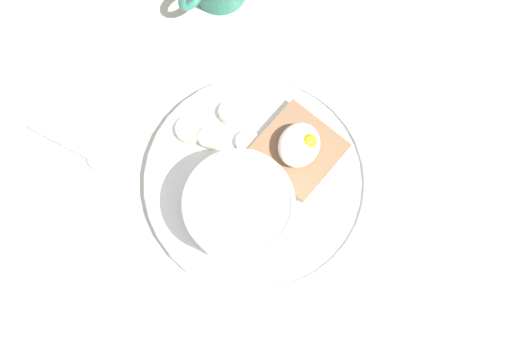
{
  "coord_description": "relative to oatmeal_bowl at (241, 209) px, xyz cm",
  "views": [
    {
      "loc": [
        -15.79,
        -7.31,
        70.22
      ],
      "look_at": [
        0.0,
        0.0,
        5.0
      ],
      "focal_mm": 40.0,
      "sensor_mm": 36.0,
      "label": 1
    }
  ],
  "objects": [
    {
      "name": "banana_slice_right",
      "position": [
        8.34,
        3.02,
        -2.67
      ],
      "size": [
        4.27,
        4.27,
        1.03
      ],
      "color": "#F4EBC8",
      "rests_on": "plate"
    },
    {
      "name": "oatmeal_bowl",
      "position": [
        0.0,
        0.0,
        0.0
      ],
      "size": [
        12.63,
        12.63,
        6.27
      ],
      "color": "white",
      "rests_on": "plate"
    },
    {
      "name": "plate",
      "position": [
        4.59,
        0.18,
        -3.34
      ],
      "size": [
        27.58,
        27.58,
        1.6
      ],
      "color": "white",
      "rests_on": "ground_plane"
    },
    {
      "name": "toast_slice",
      "position": [
        9.88,
        -2.99,
        -2.28
      ],
      "size": [
        11.46,
        11.46,
        1.54
      ],
      "color": "#856447",
      "rests_on": "plate"
    },
    {
      "name": "banana_slice_front",
      "position": [
        6.84,
        7.49,
        -2.34
      ],
      "size": [
        3.86,
        3.82,
        1.78
      ],
      "color": "beige",
      "rests_on": "plate"
    },
    {
      "name": "poached_egg",
      "position": [
        9.93,
        -3.07,
        -0.05
      ],
      "size": [
        5.65,
        4.92,
        3.26
      ],
      "color": "white",
      "rests_on": "toast_slice"
    },
    {
      "name": "ground_plane",
      "position": [
        4.59,
        0.18,
        -5.14
      ],
      "size": [
        120.0,
        120.0,
        2.0
      ],
      "primitive_type": "cube",
      "color": "beige",
      "rests_on": "ground"
    },
    {
      "name": "banana_slice_left",
      "position": [
        11.01,
        6.65,
        -2.54
      ],
      "size": [
        3.78,
        3.7,
        1.48
      ],
      "color": "#EAEABB",
      "rests_on": "plate"
    },
    {
      "name": "spoon",
      "position": [
        -1.25,
        21.48,
        -3.74
      ],
      "size": [
        2.55,
        12.2,
        0.8
      ],
      "color": "silver",
      "rests_on": "ground_plane"
    },
    {
      "name": "banana_slice_back",
      "position": [
        6.85,
        10.2,
        -2.59
      ],
      "size": [
        4.23,
        4.19,
        1.22
      ],
      "color": "beige",
      "rests_on": "plate"
    }
  ]
}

